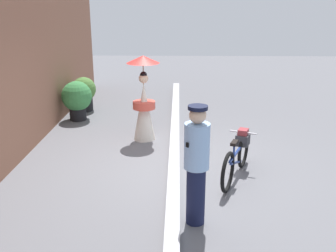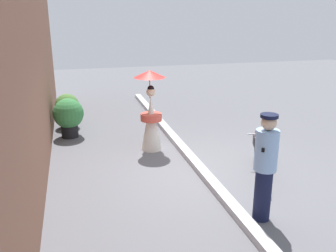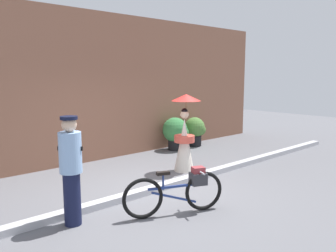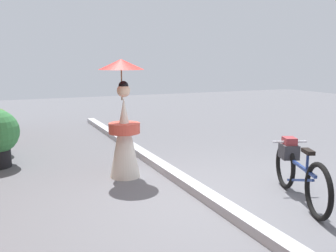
{
  "view_description": "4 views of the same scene",
  "coord_description": "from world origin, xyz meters",
  "px_view_note": "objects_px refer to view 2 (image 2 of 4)",
  "views": [
    {
      "loc": [
        -6.65,
        -0.06,
        2.97
      ],
      "look_at": [
        -0.02,
        0.11,
        0.8
      ],
      "focal_mm": 41.42,
      "sensor_mm": 36.0,
      "label": 1
    },
    {
      "loc": [
        -6.3,
        2.36,
        3.06
      ],
      "look_at": [
        0.67,
        0.49,
        0.8
      ],
      "focal_mm": 38.62,
      "sensor_mm": 36.0,
      "label": 2
    },
    {
      "loc": [
        -4.11,
        -5.0,
        2.29
      ],
      "look_at": [
        0.62,
        0.3,
        1.22
      ],
      "focal_mm": 36.25,
      "sensor_mm": 36.0,
      "label": 3
    },
    {
      "loc": [
        -3.87,
        2.36,
        1.81
      ],
      "look_at": [
        0.33,
        0.45,
        0.99
      ],
      "focal_mm": 38.83,
      "sensor_mm": 36.0,
      "label": 4
    }
  ],
  "objects_px": {
    "bicycle_near_officer": "(260,154)",
    "potted_plant_small": "(69,115)",
    "person_officer": "(265,165)",
    "potted_plant_by_door": "(68,109)",
    "person_with_parasol": "(151,113)"
  },
  "relations": [
    {
      "from": "person_officer",
      "to": "person_with_parasol",
      "type": "distance_m",
      "value": 3.53
    },
    {
      "from": "person_with_parasol",
      "to": "potted_plant_small",
      "type": "distance_m",
      "value": 2.34
    },
    {
      "from": "potted_plant_by_door",
      "to": "potted_plant_small",
      "type": "relative_size",
      "value": 0.93
    },
    {
      "from": "bicycle_near_officer",
      "to": "potted_plant_small",
      "type": "distance_m",
      "value": 4.9
    },
    {
      "from": "potted_plant_small",
      "to": "potted_plant_by_door",
      "type": "bearing_deg",
      "value": 2.17
    },
    {
      "from": "bicycle_near_officer",
      "to": "potted_plant_small",
      "type": "height_order",
      "value": "potted_plant_small"
    },
    {
      "from": "person_with_parasol",
      "to": "potted_plant_by_door",
      "type": "xyz_separation_m",
      "value": [
        2.32,
        1.86,
        -0.36
      ]
    },
    {
      "from": "bicycle_near_officer",
      "to": "potted_plant_small",
      "type": "xyz_separation_m",
      "value": [
        3.3,
        3.61,
        0.17
      ]
    },
    {
      "from": "person_with_parasol",
      "to": "potted_plant_by_door",
      "type": "distance_m",
      "value": 3.0
    },
    {
      "from": "potted_plant_by_door",
      "to": "person_with_parasol",
      "type": "bearing_deg",
      "value": -141.28
    },
    {
      "from": "potted_plant_small",
      "to": "bicycle_near_officer",
      "type": "bearing_deg",
      "value": -132.44
    },
    {
      "from": "person_officer",
      "to": "person_with_parasol",
      "type": "height_order",
      "value": "person_with_parasol"
    },
    {
      "from": "bicycle_near_officer",
      "to": "person_with_parasol",
      "type": "relative_size",
      "value": 0.89
    },
    {
      "from": "bicycle_near_officer",
      "to": "person_officer",
      "type": "relative_size",
      "value": 0.97
    },
    {
      "from": "bicycle_near_officer",
      "to": "person_officer",
      "type": "distance_m",
      "value": 1.78
    }
  ]
}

